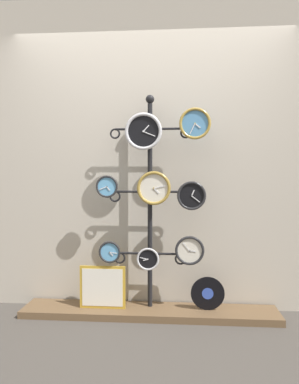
{
  "coord_description": "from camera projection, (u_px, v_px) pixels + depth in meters",
  "views": [
    {
      "loc": [
        0.26,
        -2.81,
        1.21
      ],
      "look_at": [
        0.0,
        0.36,
        1.07
      ],
      "focal_mm": 35.0,
      "sensor_mm": 36.0,
      "label": 1
    }
  ],
  "objects": [
    {
      "name": "ground_plane",
      "position": [
        146.0,
        332.0,
        2.88
      ],
      "size": [
        12.0,
        12.0,
        0.0
      ],
      "primitive_type": "plane",
      "color": "#47423D"
    },
    {
      "name": "shop_wall",
      "position": [
        151.0,
        154.0,
        3.38
      ],
      "size": [
        4.4,
        0.04,
        2.8
      ],
      "color": "#BCB2A3",
      "rests_on": "ground_plane"
    },
    {
      "name": "low_shelf",
      "position": [
        149.0,
        312.0,
        3.23
      ],
      "size": [
        2.2,
        0.36,
        0.06
      ],
      "color": "brown",
      "rests_on": "ground_plane"
    },
    {
      "name": "display_stand",
      "position": [
        150.0,
        239.0,
        3.26
      ],
      "size": [
        0.71,
        0.39,
        1.9
      ],
      "color": "black",
      "rests_on": "ground_plane"
    },
    {
      "name": "clock_top_center",
      "position": [
        143.0,
        131.0,
        3.13
      ],
      "size": [
        0.31,
        0.04,
        0.31
      ],
      "color": "black"
    },
    {
      "name": "clock_top_right",
      "position": [
        195.0,
        124.0,
        3.1
      ],
      "size": [
        0.26,
        0.04,
        0.26
      ],
      "color": "#4C84B2"
    },
    {
      "name": "clock_middle_left",
      "position": [
        107.0,
        187.0,
        3.18
      ],
      "size": [
        0.19,
        0.04,
        0.19
      ],
      "color": "#60A8DB"
    },
    {
      "name": "clock_middle_center",
      "position": [
        154.0,
        188.0,
        3.14
      ],
      "size": [
        0.29,
        0.04,
        0.29
      ],
      "color": "silver"
    },
    {
      "name": "clock_middle_right",
      "position": [
        192.0,
        196.0,
        3.13
      ],
      "size": [
        0.24,
        0.04,
        0.24
      ],
      "color": "black"
    },
    {
      "name": "clock_bottom_left",
      "position": [
        110.0,
        252.0,
        3.18
      ],
      "size": [
        0.19,
        0.04,
        0.19
      ],
      "color": "#60A8DB"
    },
    {
      "name": "clock_bottom_center",
      "position": [
        148.0,
        259.0,
        3.16
      ],
      "size": [
        0.19,
        0.04,
        0.19
      ],
      "color": "black"
    },
    {
      "name": "clock_bottom_right",
      "position": [
        190.0,
        250.0,
        3.15
      ],
      "size": [
        0.25,
        0.04,
        0.25
      ],
      "color": "silver"
    },
    {
      "name": "vinyl_record",
      "position": [
        208.0,
        294.0,
        3.18
      ],
      "size": [
        0.29,
        0.01,
        0.29
      ],
      "color": "black",
      "rests_on": "low_shelf"
    },
    {
      "name": "picture_frame",
      "position": [
        103.0,
        287.0,
        3.22
      ],
      "size": [
        0.4,
        0.02,
        0.37
      ],
      "color": "gold",
      "rests_on": "low_shelf"
    }
  ]
}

